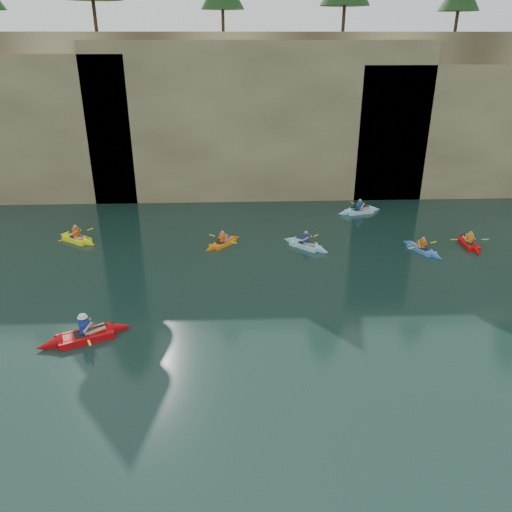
{
  "coord_description": "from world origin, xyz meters",
  "views": [
    {
      "loc": [
        0.14,
        -13.9,
        11.32
      ],
      "look_at": [
        0.97,
        4.77,
        3.0
      ],
      "focal_mm": 35.0,
      "sensor_mm": 36.0,
      "label": 1
    }
  ],
  "objects_px": {
    "kayaker_orange": "(223,243)",
    "kayaker_red_far": "(469,243)",
    "main_kayaker": "(85,335)",
    "kayaker_ltblue_near": "(306,245)"
  },
  "relations": [
    {
      "from": "main_kayaker",
      "to": "kayaker_red_far",
      "type": "distance_m",
      "value": 21.73
    },
    {
      "from": "kayaker_orange",
      "to": "kayaker_ltblue_near",
      "type": "relative_size",
      "value": 0.91
    },
    {
      "from": "kayaker_orange",
      "to": "kayaker_ltblue_near",
      "type": "bearing_deg",
      "value": -53.78
    },
    {
      "from": "main_kayaker",
      "to": "kayaker_red_far",
      "type": "relative_size",
      "value": 1.24
    },
    {
      "from": "kayaker_red_far",
      "to": "kayaker_ltblue_near",
      "type": "bearing_deg",
      "value": 90.82
    },
    {
      "from": "main_kayaker",
      "to": "kayaker_orange",
      "type": "bearing_deg",
      "value": 36.43
    },
    {
      "from": "kayaker_ltblue_near",
      "to": "kayaker_red_far",
      "type": "height_order",
      "value": "kayaker_ltblue_near"
    },
    {
      "from": "main_kayaker",
      "to": "kayaker_ltblue_near",
      "type": "xyz_separation_m",
      "value": [
        10.2,
        9.16,
        -0.03
      ]
    },
    {
      "from": "main_kayaker",
      "to": "kayaker_orange",
      "type": "relative_size",
      "value": 1.48
    },
    {
      "from": "kayaker_orange",
      "to": "kayaker_red_far",
      "type": "xyz_separation_m",
      "value": [
        14.4,
        -0.74,
        0.0
      ]
    }
  ]
}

